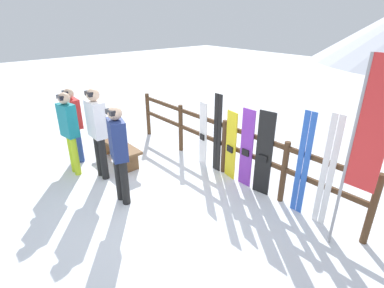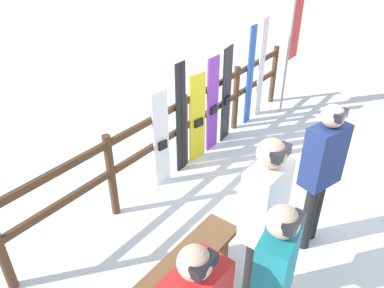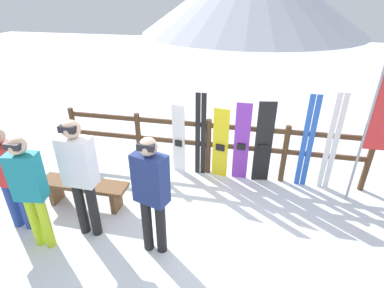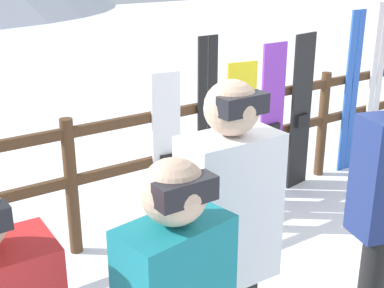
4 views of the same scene
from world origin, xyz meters
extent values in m
plane|color=white|center=(0.00, 0.00, 0.00)|extent=(40.00, 40.00, 0.00)
cylinder|color=#4C331E|center=(-2.78, 1.73, 0.56)|extent=(0.10, 0.10, 1.12)
cylinder|color=#4C331E|center=(-1.39, 1.73, 0.56)|extent=(0.10, 0.10, 1.12)
cylinder|color=#4C331E|center=(0.00, 1.73, 0.56)|extent=(0.10, 0.10, 1.12)
cylinder|color=#4C331E|center=(1.39, 1.73, 0.56)|extent=(0.10, 0.10, 1.12)
cylinder|color=#4C331E|center=(2.78, 1.73, 0.56)|extent=(0.10, 0.10, 1.12)
cube|color=#4C331E|center=(0.00, 1.73, 0.61)|extent=(5.56, 0.05, 0.08)
cube|color=#4C331E|center=(0.00, 1.73, 1.00)|extent=(5.56, 0.05, 0.08)
cube|color=brown|center=(-1.81, 0.32, 0.41)|extent=(1.45, 0.36, 0.06)
cube|color=brown|center=(-2.36, 0.32, 0.19)|extent=(0.08, 0.29, 0.38)
cube|color=brown|center=(-1.27, 0.32, 0.19)|extent=(0.08, 0.29, 0.38)
cylinder|color=black|center=(-1.52, -0.24, 0.44)|extent=(0.14, 0.14, 0.87)
cylinder|color=black|center=(-1.32, -0.24, 0.44)|extent=(0.14, 0.14, 0.87)
cube|color=white|center=(-1.42, -0.24, 1.21)|extent=(0.44, 0.25, 0.69)
sphere|color=#D8B293|center=(-1.42, -0.24, 1.68)|extent=(0.24, 0.24, 0.24)
cube|color=black|center=(-1.42, -0.31, 1.71)|extent=(0.21, 0.08, 0.08)
cylinder|color=navy|center=(-2.58, -0.32, 0.39)|extent=(0.15, 0.15, 0.78)
cylinder|color=navy|center=(-2.37, -0.32, 0.39)|extent=(0.15, 0.15, 0.78)
cube|color=red|center=(-2.48, -0.32, 1.09)|extent=(0.48, 0.28, 0.62)
cylinder|color=black|center=(-0.48, -0.36, 0.42)|extent=(0.14, 0.14, 0.83)
cylinder|color=black|center=(-0.29, -0.36, 0.42)|extent=(0.14, 0.14, 0.83)
cube|color=navy|center=(-0.39, -0.36, 1.16)|extent=(0.47, 0.35, 0.66)
sphere|color=#D8B293|center=(-0.39, -0.36, 1.61)|extent=(0.23, 0.23, 0.23)
cube|color=black|center=(-0.39, -0.42, 1.63)|extent=(0.20, 0.08, 0.08)
cylinder|color=#B7D826|center=(-2.01, -0.60, 0.41)|extent=(0.12, 0.12, 0.81)
cylinder|color=#B7D826|center=(-1.84, -0.60, 0.41)|extent=(0.12, 0.12, 0.81)
cube|color=teal|center=(-1.93, -0.60, 1.14)|extent=(0.41, 0.27, 0.65)
sphere|color=#D8B293|center=(-1.93, -0.60, 1.57)|extent=(0.22, 0.22, 0.22)
cube|color=black|center=(-1.93, -0.66, 1.60)|extent=(0.20, 0.08, 0.08)
cube|color=white|center=(-0.56, 1.68, 0.69)|extent=(0.25, 0.06, 1.37)
cube|color=black|center=(-0.56, 1.65, 0.62)|extent=(0.14, 0.05, 0.12)
cube|color=black|center=(-0.19, 1.68, 0.81)|extent=(0.09, 0.02, 1.63)
cube|color=black|center=(-0.09, 1.68, 0.81)|extent=(0.09, 0.02, 1.63)
cube|color=yellow|center=(0.23, 1.68, 0.68)|extent=(0.29, 0.08, 1.36)
cube|color=black|center=(0.23, 1.65, 0.61)|extent=(0.16, 0.06, 0.12)
cube|color=purple|center=(0.61, 1.68, 0.75)|extent=(0.28, 0.02, 1.50)
cube|color=black|center=(0.61, 1.65, 0.67)|extent=(0.15, 0.03, 0.12)
cube|color=black|center=(1.00, 1.68, 0.78)|extent=(0.30, 0.07, 1.55)
cube|color=black|center=(1.00, 1.65, 0.70)|extent=(0.17, 0.06, 0.12)
cube|color=blue|center=(1.68, 1.68, 0.86)|extent=(0.09, 0.02, 1.72)
cube|color=blue|center=(1.78, 1.68, 0.86)|extent=(0.09, 0.02, 1.72)
cube|color=white|center=(2.07, 1.68, 0.89)|extent=(0.09, 0.02, 1.78)
cube|color=white|center=(2.17, 1.68, 0.89)|extent=(0.09, 0.02, 1.78)
cylinder|color=#99999E|center=(2.46, 1.36, 1.32)|extent=(0.04, 0.04, 2.63)
camera|label=1|loc=(3.74, -2.33, 3.02)|focal=28.00mm
camera|label=2|loc=(-3.65, -1.20, 3.20)|focal=35.00mm
camera|label=3|loc=(0.73, -3.21, 3.21)|focal=28.00mm
camera|label=4|loc=(-2.74, -1.89, 2.29)|focal=50.00mm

